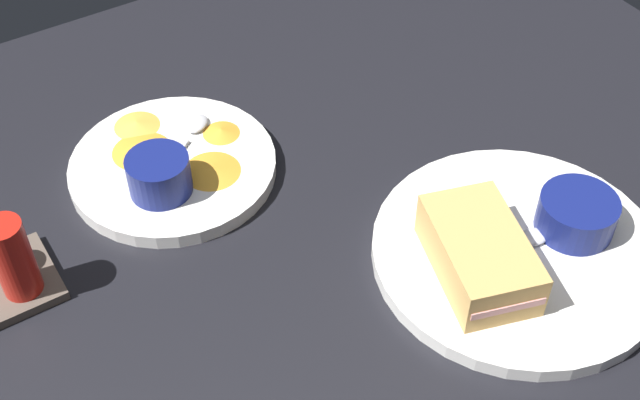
% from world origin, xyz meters
% --- Properties ---
extents(ground_plane, '(1.10, 1.10, 0.03)m').
position_xyz_m(ground_plane, '(0.00, 0.00, -0.01)').
color(ground_plane, black).
extents(plate_sandwich_main, '(0.28, 0.28, 0.02)m').
position_xyz_m(plate_sandwich_main, '(-0.08, -0.12, 0.01)').
color(plate_sandwich_main, white).
rests_on(plate_sandwich_main, ground_plane).
extents(sandwich_half_near, '(0.15, 0.11, 0.05)m').
position_xyz_m(sandwich_half_near, '(-0.08, -0.06, 0.04)').
color(sandwich_half_near, tan).
rests_on(sandwich_half_near, plate_sandwich_main).
extents(ramekin_dark_sauce, '(0.08, 0.08, 0.04)m').
position_xyz_m(ramekin_dark_sauce, '(-0.08, -0.18, 0.04)').
color(ramekin_dark_sauce, navy).
rests_on(ramekin_dark_sauce, plate_sandwich_main).
extents(spoon_by_dark_ramekin, '(0.03, 0.10, 0.01)m').
position_xyz_m(spoon_by_dark_ramekin, '(-0.07, -0.12, 0.02)').
color(spoon_by_dark_ramekin, silver).
rests_on(spoon_by_dark_ramekin, plate_sandwich_main).
extents(plate_chips_companion, '(0.22, 0.22, 0.02)m').
position_xyz_m(plate_chips_companion, '(0.21, 0.11, 0.01)').
color(plate_chips_companion, white).
rests_on(plate_chips_companion, ground_plane).
extents(ramekin_light_gravy, '(0.06, 0.06, 0.04)m').
position_xyz_m(ramekin_light_gravy, '(0.18, 0.14, 0.04)').
color(ramekin_light_gravy, navy).
rests_on(ramekin_light_gravy, plate_chips_companion).
extents(spoon_by_gravy_ramekin, '(0.07, 0.09, 0.01)m').
position_xyz_m(spoon_by_gravy_ramekin, '(0.24, 0.08, 0.02)').
color(spoon_by_gravy_ramekin, silver).
rests_on(spoon_by_gravy_ramekin, plate_chips_companion).
extents(plantain_chip_scatter, '(0.19, 0.15, 0.01)m').
position_xyz_m(plantain_chip_scatter, '(0.23, 0.10, 0.02)').
color(plantain_chip_scatter, gold).
rests_on(plantain_chip_scatter, plate_chips_companion).
extents(condiment_caddy, '(0.09, 0.09, 0.10)m').
position_xyz_m(condiment_caddy, '(0.15, 0.31, 0.03)').
color(condiment_caddy, brown).
rests_on(condiment_caddy, ground_plane).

